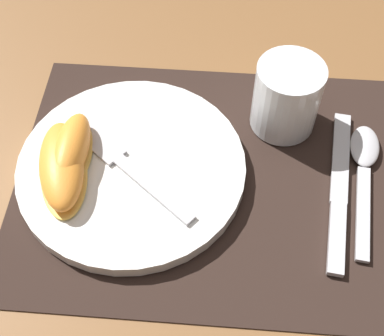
% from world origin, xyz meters
% --- Properties ---
extents(ground_plane, '(3.00, 3.00, 0.00)m').
position_xyz_m(ground_plane, '(0.00, 0.00, 0.00)').
color(ground_plane, brown).
extents(placemat, '(0.45, 0.34, 0.00)m').
position_xyz_m(placemat, '(0.00, 0.00, 0.00)').
color(placemat, black).
rests_on(placemat, ground_plane).
extents(plate, '(0.26, 0.26, 0.02)m').
position_xyz_m(plate, '(-0.09, 0.00, 0.01)').
color(plate, white).
rests_on(plate, placemat).
extents(juice_glass, '(0.08, 0.08, 0.09)m').
position_xyz_m(juice_glass, '(0.08, 0.09, 0.04)').
color(juice_glass, silver).
rests_on(juice_glass, placemat).
extents(knife, '(0.04, 0.21, 0.01)m').
position_xyz_m(knife, '(0.14, -0.01, 0.01)').
color(knife, '#BCBCC1').
rests_on(knife, placemat).
extents(spoon, '(0.04, 0.18, 0.01)m').
position_xyz_m(spoon, '(0.17, 0.03, 0.01)').
color(spoon, '#BCBCC1').
rests_on(spoon, placemat).
extents(fork, '(0.15, 0.13, 0.00)m').
position_xyz_m(fork, '(-0.10, -0.00, 0.02)').
color(fork, '#BCBCC1').
rests_on(fork, plate).
extents(citrus_wedge_0, '(0.04, 0.10, 0.04)m').
position_xyz_m(citrus_wedge_0, '(-0.16, 0.00, 0.04)').
color(citrus_wedge_0, '#F7C656').
rests_on(citrus_wedge_0, plate).
extents(citrus_wedge_1, '(0.08, 0.13, 0.03)m').
position_xyz_m(citrus_wedge_1, '(-0.16, -0.02, 0.03)').
color(citrus_wedge_1, '#F7C656').
rests_on(citrus_wedge_1, plate).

